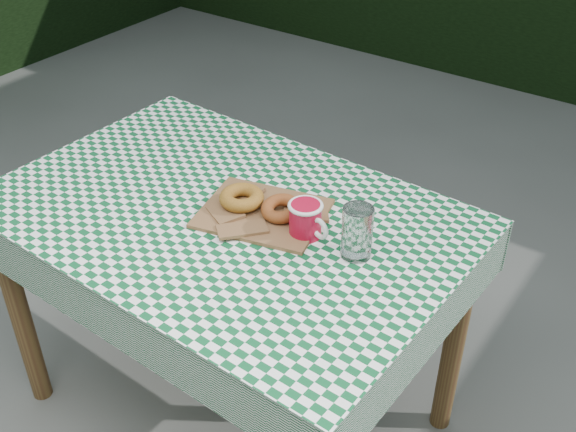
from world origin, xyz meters
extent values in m
plane|color=#52524D|center=(0.00, 0.00, 0.00)|extent=(60.00, 60.00, 0.00)
cube|color=brown|center=(0.00, 0.00, 0.38)|extent=(1.23, 0.84, 0.75)
cube|color=#0B4823|center=(0.00, 0.00, 0.75)|extent=(1.25, 0.86, 0.01)
cube|color=brown|center=(0.09, 0.04, 0.76)|extent=(0.36, 0.31, 0.02)
torus|color=#A27321|center=(0.03, 0.04, 0.79)|extent=(0.13, 0.13, 0.04)
torus|color=brown|center=(0.13, 0.06, 0.79)|extent=(0.10, 0.10, 0.03)
cylinder|color=silver|center=(0.36, 0.04, 0.82)|extent=(0.08, 0.08, 0.13)
camera|label=1|loc=(0.98, -1.12, 1.77)|focal=43.54mm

